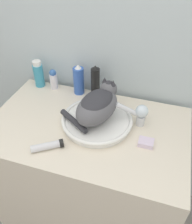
% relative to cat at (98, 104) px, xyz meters
% --- Properties ---
extents(wall_back, '(8.00, 0.05, 2.40)m').
position_rel_cat_xyz_m(wall_back, '(-0.05, 0.33, 0.24)').
color(wall_back, silver).
rests_on(wall_back, ground_plane).
extents(vanity_counter, '(1.02, 0.63, 0.83)m').
position_rel_cat_xyz_m(vanity_counter, '(-0.05, -0.04, -0.54)').
color(vanity_counter, beige).
rests_on(vanity_counter, ground_plane).
extents(sink_basin, '(0.36, 0.36, 0.04)m').
position_rel_cat_xyz_m(sink_basin, '(-0.00, -0.01, -0.10)').
color(sink_basin, white).
rests_on(sink_basin, vanity_counter).
extents(cat, '(0.30, 0.30, 0.17)m').
position_rel_cat_xyz_m(cat, '(0.00, 0.00, 0.00)').
color(cat, '#56565B').
rests_on(cat, sink_basin).
extents(faucet, '(0.16, 0.08, 0.14)m').
position_rel_cat_xyz_m(faucet, '(0.20, 0.05, -0.05)').
color(faucet, silver).
rests_on(faucet, vanity_counter).
extents(deodorant_stick, '(0.05, 0.05, 0.13)m').
position_rel_cat_xyz_m(deodorant_stick, '(-0.35, 0.23, -0.06)').
color(deodorant_stick, silver).
rests_on(deodorant_stick, vanity_counter).
extents(mouthwash_bottle, '(0.06, 0.06, 0.17)m').
position_rel_cat_xyz_m(mouthwash_bottle, '(-0.45, 0.23, -0.04)').
color(mouthwash_bottle, teal).
rests_on(mouthwash_bottle, vanity_counter).
extents(spray_bottle_trigger, '(0.06, 0.06, 0.19)m').
position_rel_cat_xyz_m(spray_bottle_trigger, '(-0.19, 0.23, -0.04)').
color(spray_bottle_trigger, '#335BB7').
rests_on(spray_bottle_trigger, vanity_counter).
extents(hairspray_can_black, '(0.05, 0.05, 0.20)m').
position_rel_cat_xyz_m(hairspray_can_black, '(-0.09, 0.23, -0.03)').
color(hairspray_can_black, black).
rests_on(hairspray_can_black, vanity_counter).
extents(cream_tube, '(0.14, 0.11, 0.04)m').
position_rel_cat_xyz_m(cream_tube, '(-0.16, -0.24, -0.11)').
color(cream_tube, silver).
rests_on(cream_tube, vanity_counter).
extents(soap_bar, '(0.07, 0.06, 0.02)m').
position_rel_cat_xyz_m(soap_bar, '(0.26, -0.07, -0.11)').
color(soap_bar, silver).
rests_on(soap_bar, vanity_counter).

